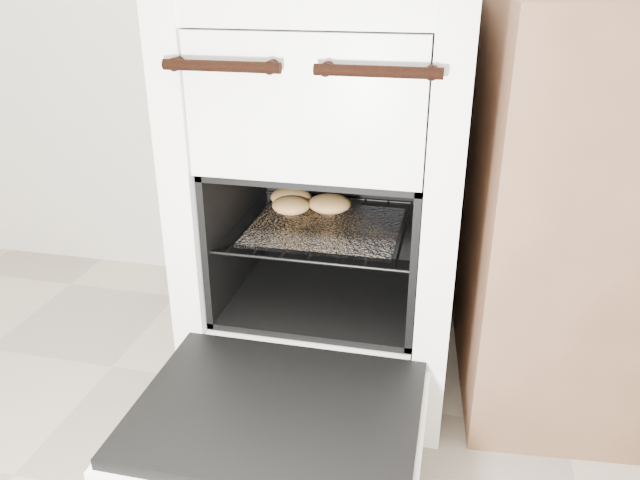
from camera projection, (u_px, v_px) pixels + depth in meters
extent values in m
cube|color=white|center=(335.00, 192.00, 1.34)|extent=(0.53, 0.57, 0.82)
cylinder|color=black|center=(221.00, 66.00, 0.98)|extent=(0.19, 0.02, 0.02)
cylinder|color=black|center=(378.00, 72.00, 0.93)|extent=(0.19, 0.02, 0.02)
cube|color=black|center=(277.00, 411.00, 1.02)|extent=(0.46, 0.35, 0.02)
cube|color=white|center=(277.00, 419.00, 1.03)|extent=(0.48, 0.37, 0.01)
cylinder|color=black|center=(241.00, 219.00, 1.34)|extent=(0.01, 0.37, 0.01)
cylinder|color=black|center=(419.00, 234.00, 1.26)|extent=(0.01, 0.37, 0.01)
cylinder|color=black|center=(307.00, 262.00, 1.14)|extent=(0.38, 0.01, 0.01)
cylinder|color=black|center=(343.00, 198.00, 1.46)|extent=(0.38, 0.01, 0.01)
cylinder|color=black|center=(255.00, 220.00, 1.33)|extent=(0.00, 0.35, 0.00)
cylinder|color=black|center=(279.00, 222.00, 1.32)|extent=(0.00, 0.35, 0.00)
cylinder|color=black|center=(303.00, 224.00, 1.31)|extent=(0.00, 0.35, 0.00)
cylinder|color=black|center=(327.00, 226.00, 1.30)|extent=(0.00, 0.35, 0.00)
cylinder|color=black|center=(353.00, 228.00, 1.29)|extent=(0.00, 0.35, 0.00)
cylinder|color=black|center=(378.00, 230.00, 1.28)|extent=(0.00, 0.35, 0.00)
cylinder|color=black|center=(404.00, 233.00, 1.27)|extent=(0.00, 0.35, 0.00)
cube|color=white|center=(326.00, 227.00, 1.28)|extent=(0.30, 0.27, 0.01)
ellipsoid|color=#E0A159|center=(291.00, 197.00, 1.38)|extent=(0.12, 0.12, 0.04)
ellipsoid|color=#E0A159|center=(330.00, 203.00, 1.35)|extent=(0.13, 0.13, 0.04)
ellipsoid|color=#E0A159|center=(291.00, 205.00, 1.34)|extent=(0.12, 0.12, 0.04)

